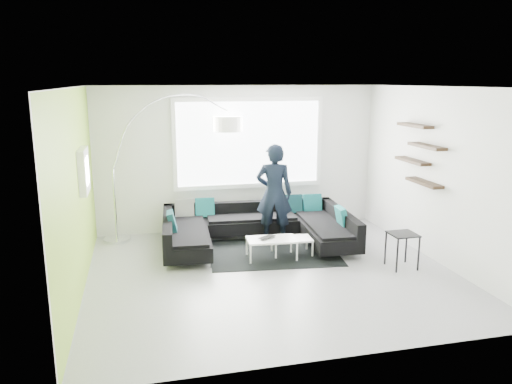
# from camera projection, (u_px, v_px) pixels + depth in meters

# --- Properties ---
(ground) EXTENTS (5.50, 5.50, 0.00)m
(ground) POSITION_uv_depth(u_px,v_px,m) (271.00, 273.00, 7.67)
(ground) COLOR gray
(ground) RESTS_ON ground
(room_shell) EXTENTS (5.54, 5.04, 2.82)m
(room_shell) POSITION_uv_depth(u_px,v_px,m) (271.00, 154.00, 7.47)
(room_shell) COLOR silver
(room_shell) RESTS_ON ground
(sectional_sofa) EXTENTS (3.39, 2.23, 0.70)m
(sectional_sofa) POSITION_uv_depth(u_px,v_px,m) (257.00, 229.00, 8.83)
(sectional_sofa) COLOR black
(sectional_sofa) RESTS_ON ground
(rug) EXTENTS (2.33, 1.80, 0.01)m
(rug) POSITION_uv_depth(u_px,v_px,m) (274.00, 253.00, 8.54)
(rug) COLOR black
(rug) RESTS_ON ground
(coffee_table) EXTENTS (1.08, 0.68, 0.34)m
(coffee_table) POSITION_uv_depth(u_px,v_px,m) (282.00, 247.00, 8.34)
(coffee_table) COLOR white
(coffee_table) RESTS_ON ground
(arc_lamp) EXTENTS (2.53, 0.96, 2.66)m
(arc_lamp) POSITION_uv_depth(u_px,v_px,m) (113.00, 170.00, 8.89)
(arc_lamp) COLOR silver
(arc_lamp) RESTS_ON ground
(side_table) EXTENTS (0.41, 0.41, 0.56)m
(side_table) POSITION_uv_depth(u_px,v_px,m) (402.00, 250.00, 7.82)
(side_table) COLOR black
(side_table) RESTS_ON ground
(person) EXTENTS (0.89, 0.78, 1.80)m
(person) POSITION_uv_depth(u_px,v_px,m) (274.00, 193.00, 8.99)
(person) COLOR black
(person) RESTS_ON ground
(laptop) EXTENTS (0.50, 0.49, 0.02)m
(laptop) POSITION_uv_depth(u_px,v_px,m) (269.00, 238.00, 8.20)
(laptop) COLOR black
(laptop) RESTS_ON coffee_table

